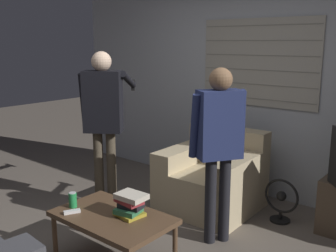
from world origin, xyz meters
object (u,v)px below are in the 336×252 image
(book_stack, at_px, (130,205))
(floor_fan, at_px, (281,200))
(armchair_beige, at_px, (213,178))
(person_left_standing, at_px, (103,112))
(soda_can, at_px, (73,200))
(spare_remote, at_px, (72,212))
(coffee_table, at_px, (113,220))
(person_right_standing, at_px, (219,135))

(book_stack, bearing_deg, floor_fan, 68.70)
(armchair_beige, relative_size, book_stack, 3.81)
(book_stack, bearing_deg, person_left_standing, 147.31)
(book_stack, bearing_deg, soda_can, -159.33)
(armchair_beige, xyz_separation_m, person_left_standing, (-0.89, -0.73, 0.72))
(floor_fan, bearing_deg, book_stack, -111.30)
(person_left_standing, bearing_deg, floor_fan, -5.73)
(armchair_beige, relative_size, spare_remote, 7.03)
(person_left_standing, relative_size, soda_can, 13.22)
(spare_remote, bearing_deg, armchair_beige, 108.03)
(person_left_standing, xyz_separation_m, spare_remote, (0.62, -0.91, -0.61))
(coffee_table, bearing_deg, book_stack, 34.41)
(person_right_standing, distance_m, spare_remote, 1.36)
(person_right_standing, height_order, spare_remote, person_right_standing)
(soda_can, relative_size, spare_remote, 0.94)
(spare_remote, bearing_deg, coffee_table, 60.35)
(coffee_table, relative_size, soda_can, 7.43)
(spare_remote, relative_size, floor_fan, 0.30)
(armchair_beige, distance_m, person_right_standing, 0.98)
(book_stack, bearing_deg, spare_remote, -146.41)
(person_left_standing, distance_m, person_right_standing, 1.32)
(coffee_table, xyz_separation_m, person_left_standing, (-0.90, 0.73, 0.67))
(coffee_table, relative_size, person_right_standing, 0.60)
(armchair_beige, relative_size, soda_can, 7.48)
(armchair_beige, bearing_deg, floor_fan, -171.20)
(armchair_beige, xyz_separation_m, coffee_table, (0.01, -1.46, 0.06))
(spare_remote, xyz_separation_m, floor_fan, (0.98, 1.77, -0.22))
(armchair_beige, xyz_separation_m, spare_remote, (-0.26, -1.64, 0.11))
(person_right_standing, height_order, book_stack, person_right_standing)
(person_right_standing, bearing_deg, soda_can, 174.82)
(book_stack, distance_m, spare_remote, 0.47)
(book_stack, height_order, floor_fan, book_stack)
(armchair_beige, height_order, person_left_standing, person_left_standing)
(armchair_beige, relative_size, person_right_standing, 0.61)
(person_right_standing, relative_size, floor_fan, 3.53)
(armchair_beige, height_order, spare_remote, armchair_beige)
(coffee_table, distance_m, soda_can, 0.39)
(floor_fan, bearing_deg, person_left_standing, -151.68)
(soda_can, height_order, floor_fan, soda_can)
(armchair_beige, bearing_deg, person_left_standing, 38.15)
(armchair_beige, bearing_deg, soda_can, 75.87)
(person_left_standing, bearing_deg, person_right_standing, -28.32)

